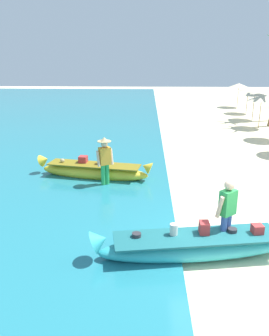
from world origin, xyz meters
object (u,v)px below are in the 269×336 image
(boat_cyan_foreground, at_px, (197,245))
(person_tourist_customer, at_px, (227,212))
(person_vendor_hatted, at_px, (105,159))
(boat_yellow_midground, at_px, (94,171))

(boat_cyan_foreground, height_order, person_tourist_customer, person_tourist_customer)
(boat_cyan_foreground, xyz_separation_m, person_vendor_hatted, (-2.43, 4.10, 0.67))
(boat_cyan_foreground, height_order, boat_yellow_midground, boat_yellow_midground)
(boat_yellow_midground, distance_m, person_vendor_hatted, 1.08)
(boat_cyan_foreground, relative_size, boat_yellow_midground, 1.11)
(person_tourist_customer, bearing_deg, person_vendor_hatted, 129.12)
(person_vendor_hatted, relative_size, person_tourist_customer, 1.00)
(boat_yellow_midground, xyz_separation_m, person_tourist_customer, (3.55, -4.50, 0.63))
(boat_cyan_foreground, height_order, person_vendor_hatted, person_vendor_hatted)
(person_vendor_hatted, bearing_deg, person_tourist_customer, -50.88)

